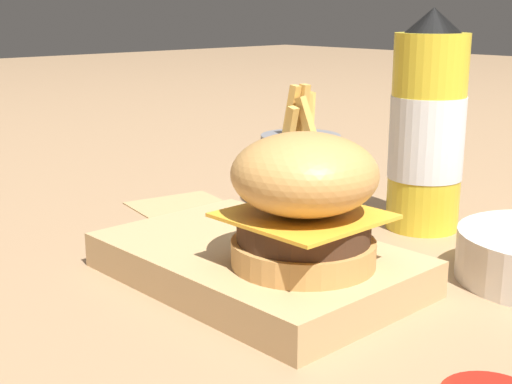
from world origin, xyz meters
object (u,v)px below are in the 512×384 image
Objects in this scene: serving_board at (256,264)px; fries_basket at (300,169)px; ketchup_bottle at (427,130)px; burger at (304,199)px.

fries_basket reaches higher than serving_board.
ketchup_bottle is at bearing -92.25° from serving_board.
burger is at bearing 177.57° from serving_board.
serving_board is 2.32× the size of burger.
serving_board is at bearing 124.43° from fries_basket.
fries_basket is (0.14, -0.21, 0.03)m from serving_board.
fries_basket is at bearing -46.07° from burger.
ketchup_bottle is (-0.01, -0.24, 0.09)m from serving_board.
serving_board is 0.09m from burger.
burger is at bearing 101.46° from ketchup_bottle.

